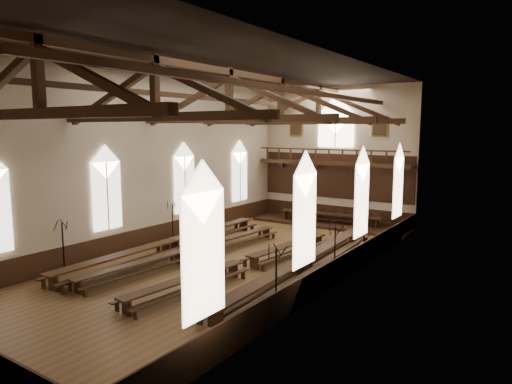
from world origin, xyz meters
TOP-DOWN VIEW (x-y plane):
  - ground at (0.00, 0.00)m, footprint 26.00×26.00m
  - room_walls at (0.00, 0.00)m, footprint 26.00×26.00m
  - wainscot_band at (0.00, 0.00)m, footprint 12.00×26.00m
  - side_windows at (-0.00, -0.00)m, footprint 11.85×19.80m
  - end_window at (0.00, 12.90)m, footprint 2.80×0.12m
  - minstrels_gallery at (0.00, 12.66)m, footprint 11.80×1.24m
  - portraits at (0.00, 12.90)m, footprint 7.75×0.09m
  - roof_trusses at (0.00, -0.00)m, footprint 11.70×25.70m
  - refectory_row_a at (-3.78, -0.57)m, footprint 1.67×14.93m
  - refectory_row_b at (-2.00, -0.77)m, footprint 1.89×13.71m
  - refectory_row_c at (1.61, -0.99)m, footprint 2.07×14.04m
  - refectory_row_d at (4.08, 0.47)m, footprint 1.96×15.07m
  - dais at (0.34, 11.40)m, footprint 11.40×2.83m
  - high_table at (0.34, 11.40)m, footprint 7.49×1.56m
  - high_chairs at (0.34, 12.13)m, footprint 6.72×0.42m
  - candelabrum_left_near at (-5.55, -5.93)m, footprint 0.77×0.79m
  - candelabrum_left_mid at (-5.55, 1.47)m, footprint 0.76×0.74m
  - candelabrum_left_far at (-5.55, 4.53)m, footprint 0.86×0.80m
  - candelabrum_right_near at (5.55, -4.53)m, footprint 0.75×0.84m
  - candelabrum_right_mid at (5.55, 0.71)m, footprint 0.75×0.77m
  - candelabrum_right_far at (5.55, 4.47)m, footprint 0.78×0.72m

SIDE VIEW (x-z plane):
  - ground at x=0.00m, z-range 0.00..0.00m
  - dais at x=0.34m, z-range 0.00..0.19m
  - refectory_row_b at x=-2.00m, z-range 0.15..0.82m
  - refectory_row_c at x=1.61m, z-range 0.16..0.86m
  - refectory_row_a at x=-3.78m, z-range 0.19..0.99m
  - refectory_row_d at x=4.08m, z-range 0.19..1.00m
  - wainscot_band at x=0.00m, z-range 0.00..1.20m
  - high_chairs at x=0.34m, z-range 0.23..1.17m
  - candelabrum_left_mid at x=-5.55m, z-range -0.50..2.05m
  - high_table at x=0.34m, z-range 0.43..1.13m
  - candelabrum_right_mid at x=5.55m, z-range -0.50..2.06m
  - candelabrum_right_far at x=5.55m, z-range -0.51..2.07m
  - candelabrum_left_near at x=-5.55m, z-range -0.52..2.11m
  - candelabrum_right_near at x=5.55m, z-range -0.54..2.20m
  - candelabrum_left_far at x=-5.55m, z-range -0.56..2.29m
  - side_windows at x=0.00m, z-range 1.49..5.99m
  - minstrels_gallery at x=0.00m, z-range 2.06..5.76m
  - room_walls at x=0.00m, z-range -6.54..19.46m
  - portraits at x=0.00m, z-range 6.38..7.82m
  - end_window at x=0.00m, z-range 5.32..9.12m
  - roof_trusses at x=0.00m, z-range 6.82..9.62m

